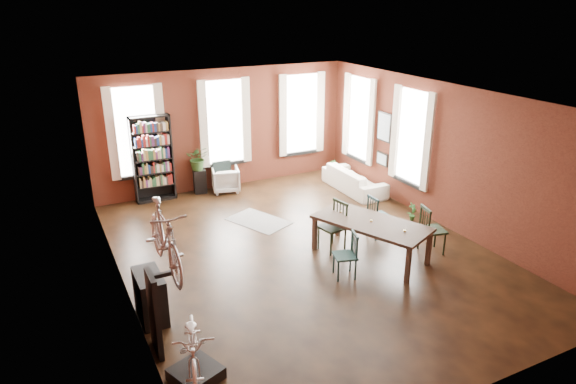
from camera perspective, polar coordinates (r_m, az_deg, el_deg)
room at (r=10.41m, az=1.44°, el=5.44°), size 9.00×9.04×3.22m
dining_table at (r=10.38m, az=9.11°, el=-5.22°), size 1.87×2.49×0.77m
dining_chair_a at (r=9.59m, az=6.34°, el=-7.03°), size 0.50×0.50×0.87m
dining_chair_b at (r=10.52m, az=4.93°, el=-3.86°), size 0.55×0.55×1.03m
dining_chair_c at (r=10.80m, az=15.78°, el=-4.06°), size 0.55×0.55×1.00m
dining_chair_d at (r=11.27m, az=10.08°, el=-2.65°), size 0.44×0.44×0.94m
bookshelf at (r=13.33m, az=-14.81°, el=3.58°), size 1.00×0.32×2.20m
white_armchair at (r=13.83m, az=-6.96°, el=1.51°), size 0.83×0.79×0.71m
cream_sofa at (r=13.89m, az=7.39°, el=1.79°), size 0.61×2.08×0.81m
striped_rug at (r=12.02m, az=-3.28°, el=-3.22°), size 1.37×1.64×0.01m
bike_trainer at (r=7.54m, az=-10.20°, el=-19.25°), size 0.77×0.77×0.17m
bike_wall_rack at (r=7.79m, az=-14.64°, el=-13.00°), size 0.16×0.60×1.30m
console_table at (r=8.69m, az=-15.05°, el=-11.15°), size 0.40×0.80×0.80m
plant_stand at (r=13.84m, az=-9.76°, el=1.20°), size 0.37×0.37×0.64m
plant_by_sofa at (r=14.68m, az=4.67°, el=1.85°), size 0.53×0.70×0.28m
plant_small at (r=12.35m, az=13.59°, el=-2.76°), size 0.33×0.48×0.16m
bicycle_floor at (r=7.02m, az=-10.62°, el=-14.17°), size 0.70×0.89×1.49m
bicycle_hung at (r=7.13m, az=-13.76°, el=-2.63°), size 0.47×1.00×1.66m
plant_on_stand at (r=13.66m, az=-9.96°, el=3.45°), size 0.74×0.79×0.51m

